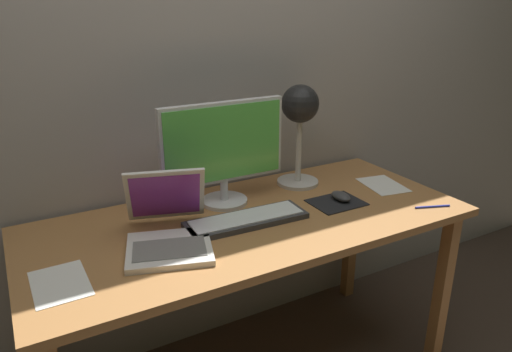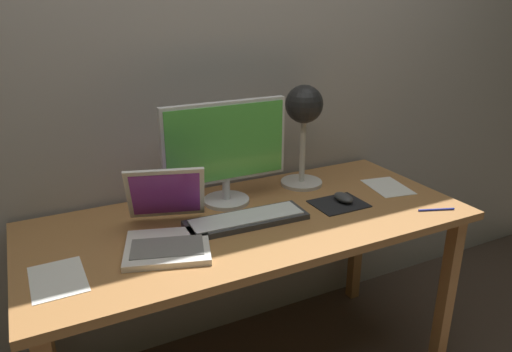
# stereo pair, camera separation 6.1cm
# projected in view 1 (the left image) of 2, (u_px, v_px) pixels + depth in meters

# --- Properties ---
(back_wall) EXTENTS (4.80, 0.06, 2.60)m
(back_wall) POSITION_uv_depth(u_px,v_px,m) (202.00, 50.00, 1.86)
(back_wall) COLOR #A8A099
(back_wall) RESTS_ON ground
(desk) EXTENTS (1.60, 0.70, 0.74)m
(desk) POSITION_uv_depth(u_px,v_px,m) (251.00, 237.00, 1.76)
(desk) COLOR #A8703D
(desk) RESTS_ON ground
(monitor) EXTENTS (0.49, 0.18, 0.40)m
(monitor) POSITION_uv_depth(u_px,v_px,m) (223.00, 148.00, 1.78)
(monitor) COLOR silver
(monitor) RESTS_ON desk
(keyboard_main) EXTENTS (0.45, 0.16, 0.03)m
(keyboard_main) POSITION_uv_depth(u_px,v_px,m) (246.00, 220.00, 1.69)
(keyboard_main) COLOR #38383A
(keyboard_main) RESTS_ON desk
(laptop) EXTENTS (0.36, 0.41, 0.23)m
(laptop) POSITION_uv_depth(u_px,v_px,m) (167.00, 222.00, 1.55)
(laptop) COLOR silver
(laptop) RESTS_ON desk
(desk_lamp) EXTENTS (0.18, 0.18, 0.43)m
(desk_lamp) POSITION_uv_depth(u_px,v_px,m) (300.00, 114.00, 1.94)
(desk_lamp) COLOR beige
(desk_lamp) RESTS_ON desk
(mousepad) EXTENTS (0.20, 0.16, 0.00)m
(mousepad) POSITION_uv_depth(u_px,v_px,m) (336.00, 202.00, 1.85)
(mousepad) COLOR black
(mousepad) RESTS_ON desk
(mouse) EXTENTS (0.06, 0.10, 0.03)m
(mouse) POSITION_uv_depth(u_px,v_px,m) (341.00, 196.00, 1.87)
(mouse) COLOR #38383A
(mouse) RESTS_ON mousepad
(paper_sheet_near_mouse) EXTENTS (0.18, 0.23, 0.00)m
(paper_sheet_near_mouse) POSITION_uv_depth(u_px,v_px,m) (383.00, 185.00, 2.03)
(paper_sheet_near_mouse) COLOR white
(paper_sheet_near_mouse) RESTS_ON desk
(paper_sheet_by_keyboard) EXTENTS (0.15, 0.21, 0.00)m
(paper_sheet_by_keyboard) POSITION_uv_depth(u_px,v_px,m) (60.00, 283.00, 1.33)
(paper_sheet_by_keyboard) COLOR white
(paper_sheet_by_keyboard) RESTS_ON desk
(pen) EXTENTS (0.13, 0.06, 0.01)m
(pen) POSITION_uv_depth(u_px,v_px,m) (432.00, 207.00, 1.81)
(pen) COLOR #2633A5
(pen) RESTS_ON desk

